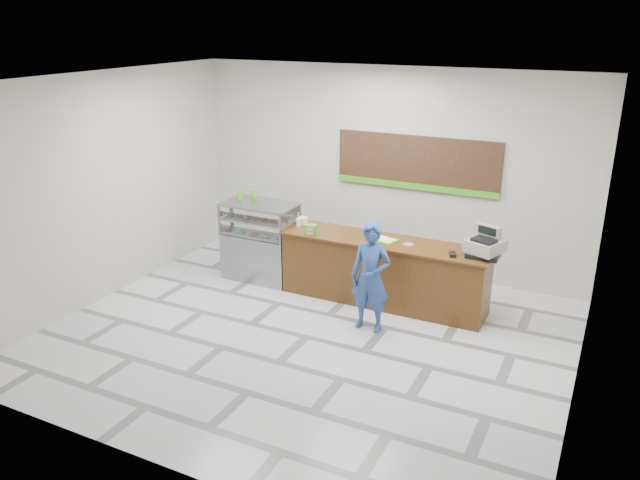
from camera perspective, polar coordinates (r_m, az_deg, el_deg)
The scene contains 16 objects.
floor at distance 8.86m, azimuth -1.29°, elevation -8.85°, with size 7.00×7.00×0.00m, color silver.
back_wall at distance 10.81m, azimuth 6.05°, elevation 6.34°, with size 7.00×7.00×0.00m, color beige.
ceiling at distance 7.81m, azimuth -1.49°, elevation 14.30°, with size 7.00×7.00×0.00m, color silver.
sales_counter at distance 9.72m, azimuth 5.81°, elevation -2.89°, with size 3.26×0.76×1.03m.
display_case at distance 10.58m, azimuth -5.46°, elevation -0.03°, with size 1.22×0.72×1.33m.
menu_board at distance 10.56m, azimuth 8.82°, elevation 6.91°, with size 2.80×0.06×0.90m.
cash_register at distance 9.13m, azimuth 14.85°, elevation -0.46°, with size 0.59×0.60×0.43m.
card_terminal at distance 9.07m, azimuth 12.03°, elevation -1.28°, with size 0.09×0.18×0.04m, color black.
serving_tray at distance 9.53m, azimuth 5.85°, elevation 0.03°, with size 0.46×0.38×0.02m.
napkin_box at distance 10.24m, azimuth -1.60°, elevation 1.81°, with size 0.13×0.13×0.11m, color white.
straw_cup at distance 10.11m, azimuth -2.00°, elevation 1.61°, with size 0.08×0.08×0.13m, color silver.
promo_box at distance 9.71m, azimuth -0.87°, elevation 0.95°, with size 0.18×0.12×0.16m, color green.
donut_decal at distance 9.41m, azimuth 8.06°, elevation -0.38°, with size 0.15×0.15×0.00m, color pink.
green_cup_left at distance 10.64m, azimuth -7.35°, elevation 4.14°, with size 0.09×0.09×0.15m, color green.
green_cup_right at distance 10.67m, azimuth -6.04°, elevation 4.23°, with size 0.09×0.09×0.14m, color green.
customer at distance 8.78m, azimuth 4.66°, elevation -3.39°, with size 0.58×0.38×1.60m, color #29478B.
Camera 1 is at (3.62, -6.88, 4.25)m, focal length 35.00 mm.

